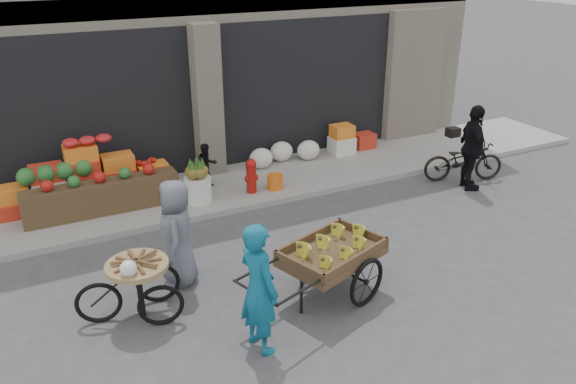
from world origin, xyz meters
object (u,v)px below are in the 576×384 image
fire_hydrant (251,174)px  bicycle (463,161)px  cyclist (472,148)px  vendor_woman (259,288)px  seated_person (207,166)px  orange_bucket (275,182)px  banana_cart (330,251)px  tricycle_cart (138,281)px  pineapple_bin (198,190)px  vendor_grey (177,233)px

fire_hydrant → bicycle: bearing=-15.2°
cyclist → vendor_woman: bearing=135.3°
fire_hydrant → seated_person: size_ratio=0.76×
orange_bucket → bicycle: bicycle is taller
banana_cart → tricycle_cart: bearing=144.6°
orange_bucket → pineapple_bin: bearing=176.4°
vendor_grey → cyclist: cyclist is taller
fire_hydrant → vendor_woman: size_ratio=0.40×
fire_hydrant → banana_cart: size_ratio=0.27×
banana_cart → tricycle_cart: 2.66m
fire_hydrant → orange_bucket: 0.55m
banana_cart → vendor_woman: vendor_woman is taller
pineapple_bin → banana_cart: 3.84m
tricycle_cart → bicycle: 7.56m
orange_bucket → bicycle: 4.10m
seated_person → banana_cart: 4.36m
fire_hydrant → vendor_woman: bearing=-112.0°
fire_hydrant → banana_cart: (-0.38, -3.70, 0.24)m
orange_bucket → vendor_grey: (-2.68, -2.30, 0.56)m
orange_bucket → vendor_grey: size_ratio=0.19×
vendor_grey → bicycle: 6.73m
seated_person → vendor_woman: (-1.03, -4.93, 0.29)m
pineapple_bin → tricycle_cart: size_ratio=0.36×
bicycle → fire_hydrant: bearing=96.0°
seated_person → bicycle: seated_person is taller
vendor_woman → tricycle_cart: vendor_woman is taller
fire_hydrant → orange_bucket: size_ratio=2.22×
pineapple_bin → cyclist: cyclist is taller
vendor_woman → tricycle_cart: (-1.19, 1.32, -0.31)m
pineapple_bin → banana_cart: size_ratio=0.20×
pineapple_bin → tricycle_cart: tricycle_cart is taller
vendor_grey → fire_hydrant: bearing=155.9°
fire_hydrant → bicycle: bicycle is taller
banana_cart → vendor_grey: (-1.81, 1.35, 0.08)m
pineapple_bin → seated_person: bearing=56.3°
bicycle → cyclist: bearing=174.6°
banana_cart → cyclist: 5.07m
seated_person → vendor_grey: 3.36m
seated_person → vendor_woman: vendor_woman is taller
pineapple_bin → tricycle_cart: 3.52m
orange_bucket → tricycle_cart: tricycle_cart is taller
pineapple_bin → vendor_woman: 4.40m
banana_cart → bicycle: (4.81, 2.50, -0.29)m
orange_bucket → vendor_woman: bearing=-117.8°
seated_person → cyclist: bearing=-34.5°
pineapple_bin → vendor_grey: vendor_grey is taller
vendor_woman → vendor_grey: bearing=1.0°
pineapple_bin → tricycle_cart: (-1.82, -3.00, 0.20)m
cyclist → orange_bucket: bearing=88.6°
vendor_woman → vendor_grey: (-0.46, 1.93, -0.05)m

